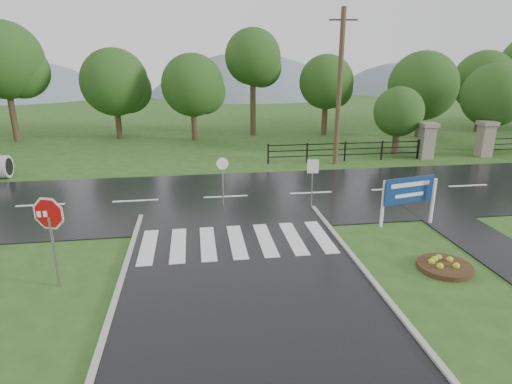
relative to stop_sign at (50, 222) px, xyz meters
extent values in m
plane|color=#29501A|center=(5.24, -2.84, -1.94)|extent=(120.00, 120.00, 0.00)
cube|color=black|center=(5.24, 7.16, -1.94)|extent=(90.00, 8.00, 0.04)
cube|color=black|center=(13.74, 1.16, -1.94)|extent=(2.20, 11.00, 0.04)
cube|color=silver|center=(2.24, 2.16, -1.88)|extent=(0.50, 2.80, 0.02)
cube|color=silver|center=(3.24, 2.16, -1.88)|extent=(0.50, 2.80, 0.02)
cube|color=silver|center=(4.24, 2.16, -1.88)|extent=(0.50, 2.80, 0.02)
cube|color=silver|center=(5.24, 2.16, -1.88)|extent=(0.50, 2.80, 0.02)
cube|color=silver|center=(6.24, 2.16, -1.88)|extent=(0.50, 2.80, 0.02)
cube|color=silver|center=(7.24, 2.16, -1.88)|extent=(0.50, 2.80, 0.02)
cube|color=silver|center=(8.24, 2.16, -1.88)|extent=(0.50, 2.80, 0.02)
cube|color=gray|center=(18.24, 13.16, -0.94)|extent=(0.80, 0.80, 2.00)
cube|color=#6B6659|center=(18.24, 13.16, 0.18)|extent=(1.00, 1.00, 0.24)
cube|color=gray|center=(22.24, 13.16, -0.94)|extent=(0.80, 0.80, 2.00)
cube|color=#6B6659|center=(22.24, 13.16, 0.18)|extent=(1.00, 1.00, 0.24)
cube|color=black|center=(12.99, 13.16, -1.54)|extent=(9.50, 0.05, 0.05)
cube|color=black|center=(12.99, 13.16, -1.19)|extent=(9.50, 0.05, 0.05)
cube|color=black|center=(12.99, 13.16, -0.84)|extent=(9.50, 0.05, 0.05)
cube|color=black|center=(8.24, 13.16, -1.34)|extent=(0.08, 0.08, 1.20)
cube|color=black|center=(17.74, 13.16, -1.34)|extent=(0.08, 0.08, 1.20)
cube|color=black|center=(22.74, 13.16, -1.34)|extent=(0.08, 0.08, 1.20)
sphere|color=slate|center=(-22.76, 62.16, -16.34)|extent=(40.00, 40.00, 40.00)
sphere|color=slate|center=(13.24, 62.16, -19.22)|extent=(48.00, 48.00, 48.00)
sphere|color=slate|center=(41.24, 62.16, -14.90)|extent=(36.00, 36.00, 36.00)
cube|color=#939399|center=(0.00, 0.00, -0.91)|extent=(0.06, 0.06, 2.07)
cylinder|color=white|center=(0.00, 0.01, 0.24)|extent=(1.18, 0.43, 1.25)
cylinder|color=red|center=(0.00, 0.00, 0.24)|extent=(1.03, 0.39, 1.08)
cube|color=silver|center=(10.79, 2.85, -1.03)|extent=(0.11, 0.11, 1.82)
cube|color=silver|center=(12.79, 2.85, -1.03)|extent=(0.11, 0.11, 1.82)
cube|color=navy|center=(11.79, 2.85, -0.53)|extent=(2.14, 0.52, 1.00)
cube|color=white|center=(11.79, 2.81, -0.31)|extent=(1.69, 0.38, 0.16)
cube|color=white|center=(11.79, 2.81, -0.72)|extent=(1.24, 0.28, 0.14)
cylinder|color=#332111|center=(11.28, -0.64, -1.86)|extent=(1.62, 1.62, 0.16)
cube|color=#939399|center=(8.72, 5.22, -0.94)|extent=(0.04, 0.04, 2.00)
cube|color=white|center=(8.72, 5.20, -0.10)|extent=(0.47, 0.09, 0.58)
cylinder|color=#939399|center=(5.04, 5.90, -0.93)|extent=(0.06, 0.06, 2.02)
cylinder|color=white|center=(5.04, 5.88, -0.03)|extent=(0.50, 0.08, 0.50)
cylinder|color=#473523|center=(12.23, 12.66, 2.41)|extent=(0.29, 0.29, 8.71)
cube|color=brown|center=(12.23, 12.66, 6.09)|extent=(1.55, 0.31, 0.10)
cylinder|color=#3D2B1C|center=(16.96, 14.66, -0.80)|extent=(0.39, 0.39, 2.29)
sphere|color=#1D4214|center=(16.96, 14.66, 0.81)|extent=(3.17, 3.17, 3.17)
cylinder|color=#3D2B1C|center=(23.48, 14.66, -0.40)|extent=(0.47, 0.47, 3.09)
sphere|color=#1D4214|center=(23.48, 14.66, 1.76)|extent=(4.13, 4.13, 4.13)
camera|label=1|loc=(3.94, -11.34, 4.26)|focal=30.00mm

